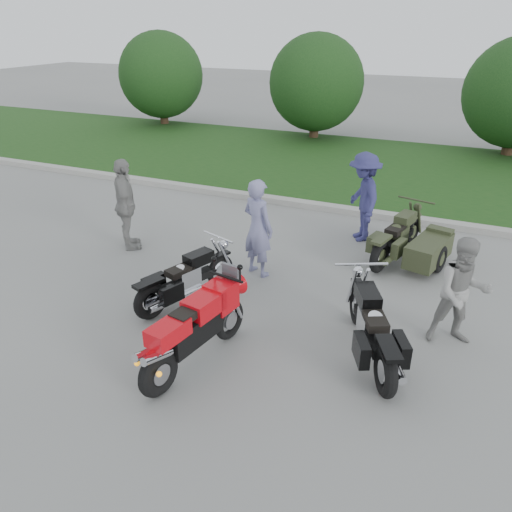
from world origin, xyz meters
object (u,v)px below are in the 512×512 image
at_px(cruiser_right, 373,331).
at_px(person_stripe, 258,228).
at_px(person_grey, 462,293).
at_px(cruiser_sidecar, 415,246).
at_px(sportbike_red, 194,329).
at_px(cruiser_left, 183,281).
at_px(person_denim, 363,197).
at_px(person_back, 126,205).

height_order(cruiser_right, person_stripe, person_stripe).
bearing_deg(person_grey, cruiser_right, -158.45).
xyz_separation_m(cruiser_sidecar, person_grey, (0.94, -2.42, 0.44)).
relative_size(cruiser_right, person_grey, 1.29).
distance_m(person_stripe, person_grey, 3.71).
bearing_deg(person_grey, sportbike_red, -167.44).
height_order(cruiser_sidecar, person_stripe, person_stripe).
distance_m(cruiser_sidecar, person_grey, 2.63).
height_order(sportbike_red, person_grey, person_grey).
bearing_deg(person_stripe, cruiser_left, 86.84).
relative_size(sportbike_red, person_stripe, 1.16).
height_order(cruiser_left, person_stripe, person_stripe).
distance_m(person_stripe, person_denim, 2.80).
xyz_separation_m(cruiser_left, cruiser_right, (3.26, -0.27, 0.04)).
distance_m(sportbike_red, cruiser_right, 2.50).
xyz_separation_m(cruiser_sidecar, person_stripe, (-2.67, -1.56, 0.53)).
distance_m(cruiser_sidecar, person_denim, 1.63).
bearing_deg(cruiser_sidecar, person_back, -150.38).
bearing_deg(person_denim, person_stripe, -59.46).
bearing_deg(person_stripe, cruiser_sidecar, -127.65).
relative_size(cruiser_right, person_back, 1.13).
distance_m(cruiser_left, person_stripe, 1.76).
height_order(cruiser_left, cruiser_right, cruiser_right).
height_order(person_stripe, person_back, person_back).
bearing_deg(sportbike_red, person_back, 148.54).
distance_m(cruiser_right, person_denim, 4.40).
height_order(person_stripe, person_denim, person_denim).
relative_size(person_grey, person_back, 0.88).
relative_size(cruiser_sidecar, person_denim, 1.15).
relative_size(sportbike_red, person_back, 1.13).
relative_size(cruiser_left, person_back, 1.07).
xyz_separation_m(person_grey, person_denim, (-2.21, 3.28, 0.12)).
relative_size(cruiser_right, cruiser_sidecar, 0.98).
bearing_deg(cruiser_right, person_back, 136.39).
bearing_deg(person_back, cruiser_sidecar, -113.79).
bearing_deg(person_back, person_grey, -136.76).
distance_m(sportbike_red, person_back, 4.41).
distance_m(cruiser_left, person_denim, 4.51).
distance_m(person_grey, person_denim, 3.95).
bearing_deg(sportbike_red, cruiser_right, 37.32).
xyz_separation_m(cruiser_sidecar, person_denim, (-1.26, 0.86, 0.56)).
bearing_deg(cruiser_sidecar, person_grey, -54.84).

